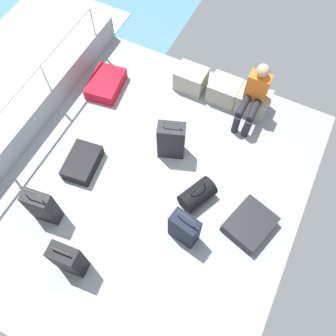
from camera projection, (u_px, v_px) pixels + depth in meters
name	position (u px, v px, depth m)	size (l,w,h in m)	color
ground_plane	(151.00, 191.00, 5.54)	(4.40, 5.20, 0.06)	gray
gunwale_port	(30.00, 129.00, 5.76)	(0.06, 5.20, 0.45)	gray
railing_port	(17.00, 108.00, 5.26)	(0.04, 4.20, 1.02)	silver
cargo_crate_0	(191.00, 79.00, 6.26)	(0.55, 0.40, 0.41)	#9E9989
cargo_crate_1	(224.00, 91.00, 6.15)	(0.54, 0.43, 0.40)	gray
cargo_crate_2	(253.00, 102.00, 6.05)	(0.56, 0.41, 0.39)	gray
passenger_seated	(254.00, 95.00, 5.64)	(0.34, 0.66, 1.09)	orange
suitcase_0	(184.00, 229.00, 4.91)	(0.43, 0.29, 0.83)	black
suitcase_1	(106.00, 84.00, 6.33)	(0.62, 0.79, 0.22)	#B70C1E
suitcase_2	(42.00, 207.00, 5.02)	(0.41, 0.25, 0.92)	black
suitcase_3	(250.00, 224.00, 5.16)	(0.72, 0.80, 0.21)	black
suitcase_4	(68.00, 259.00, 4.67)	(0.40, 0.25, 0.81)	black
suitcase_6	(82.00, 163.00, 5.61)	(0.53, 0.70, 0.21)	black
suitcase_7	(171.00, 140.00, 5.51)	(0.47, 0.36, 0.84)	black
duffel_bag	(197.00, 195.00, 5.31)	(0.51, 0.61, 0.46)	black
paper_cup	(169.00, 127.00, 5.99)	(0.08, 0.08, 0.10)	white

